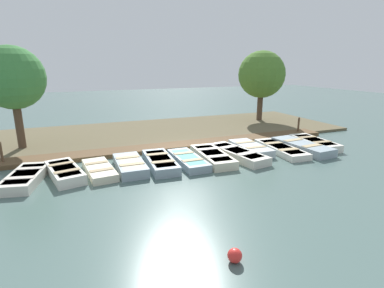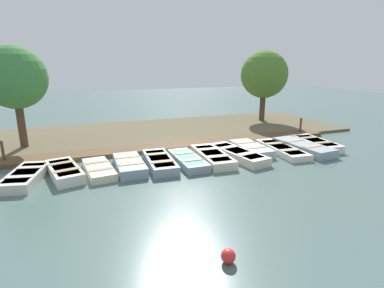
{
  "view_description": "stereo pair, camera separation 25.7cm",
  "coord_description": "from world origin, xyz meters",
  "px_view_note": "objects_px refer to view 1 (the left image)",
  "views": [
    {
      "loc": [
        13.55,
        -5.2,
        4.35
      ],
      "look_at": [
        0.72,
        -0.05,
        0.65
      ],
      "focal_mm": 28.0,
      "sensor_mm": 36.0,
      "label": 1
    },
    {
      "loc": [
        13.64,
        -4.96,
        4.35
      ],
      "look_at": [
        0.72,
        -0.05,
        0.65
      ],
      "focal_mm": 28.0,
      "sensor_mm": 36.0,
      "label": 2
    }
  ],
  "objects_px": {
    "rowboat_1": "(65,172)",
    "rowboat_4": "(160,162)",
    "rowboat_0": "(26,177)",
    "rowboat_8": "(250,148)",
    "rowboat_9": "(281,149)",
    "buoy": "(235,256)",
    "mooring_post_far": "(298,126)",
    "rowboat_3": "(130,165)",
    "rowboat_5": "(188,160)",
    "rowboat_11": "(314,143)",
    "mooring_post_near": "(1,154)",
    "rowboat_7": "(237,154)",
    "rowboat_2": "(99,170)",
    "rowboat_6": "(212,156)",
    "rowboat_10": "(302,146)",
    "park_tree_far_left": "(12,78)",
    "park_tree_left": "(262,75)"
  },
  "relations": [
    {
      "from": "rowboat_1",
      "to": "park_tree_far_left",
      "type": "xyz_separation_m",
      "value": [
        -4.92,
        -2.06,
        3.46
      ]
    },
    {
      "from": "rowboat_11",
      "to": "rowboat_8",
      "type": "bearing_deg",
      "value": -90.88
    },
    {
      "from": "rowboat_10",
      "to": "rowboat_3",
      "type": "bearing_deg",
      "value": -96.79
    },
    {
      "from": "rowboat_1",
      "to": "park_tree_left",
      "type": "height_order",
      "value": "park_tree_left"
    },
    {
      "from": "rowboat_1",
      "to": "park_tree_left",
      "type": "distance_m",
      "value": 16.01
    },
    {
      "from": "rowboat_0",
      "to": "rowboat_8",
      "type": "xyz_separation_m",
      "value": [
        -0.3,
        10.12,
        0.01
      ]
    },
    {
      "from": "rowboat_11",
      "to": "mooring_post_far",
      "type": "bearing_deg",
      "value": 160.35
    },
    {
      "from": "rowboat_5",
      "to": "rowboat_6",
      "type": "distance_m",
      "value": 1.23
    },
    {
      "from": "rowboat_4",
      "to": "rowboat_11",
      "type": "height_order",
      "value": "rowboat_11"
    },
    {
      "from": "rowboat_3",
      "to": "rowboat_11",
      "type": "xyz_separation_m",
      "value": [
        -0.02,
        10.02,
        -0.01
      ]
    },
    {
      "from": "rowboat_1",
      "to": "rowboat_9",
      "type": "height_order",
      "value": "rowboat_1"
    },
    {
      "from": "rowboat_11",
      "to": "rowboat_7",
      "type": "bearing_deg",
      "value": -82.93
    },
    {
      "from": "rowboat_1",
      "to": "mooring_post_far",
      "type": "bearing_deg",
      "value": 87.47
    },
    {
      "from": "buoy",
      "to": "park_tree_left",
      "type": "distance_m",
      "value": 17.95
    },
    {
      "from": "park_tree_far_left",
      "to": "park_tree_left",
      "type": "height_order",
      "value": "park_tree_left"
    },
    {
      "from": "rowboat_1",
      "to": "park_tree_far_left",
      "type": "height_order",
      "value": "park_tree_far_left"
    },
    {
      "from": "rowboat_11",
      "to": "mooring_post_far",
      "type": "height_order",
      "value": "mooring_post_far"
    },
    {
      "from": "mooring_post_near",
      "to": "mooring_post_far",
      "type": "relative_size",
      "value": 1.0
    },
    {
      "from": "rowboat_9",
      "to": "buoy",
      "type": "relative_size",
      "value": 10.45
    },
    {
      "from": "rowboat_4",
      "to": "rowboat_8",
      "type": "relative_size",
      "value": 1.13
    },
    {
      "from": "rowboat_5",
      "to": "mooring_post_near",
      "type": "height_order",
      "value": "mooring_post_near"
    },
    {
      "from": "rowboat_1",
      "to": "rowboat_4",
      "type": "xyz_separation_m",
      "value": [
        0.13,
        3.88,
        -0.01
      ]
    },
    {
      "from": "rowboat_9",
      "to": "buoy",
      "type": "distance_m",
      "value": 9.53
    },
    {
      "from": "buoy",
      "to": "rowboat_5",
      "type": "bearing_deg",
      "value": 167.52
    },
    {
      "from": "mooring_post_near",
      "to": "mooring_post_far",
      "type": "distance_m",
      "value": 16.3
    },
    {
      "from": "rowboat_2",
      "to": "mooring_post_far",
      "type": "height_order",
      "value": "mooring_post_far"
    },
    {
      "from": "rowboat_0",
      "to": "rowboat_8",
      "type": "relative_size",
      "value": 1.05
    },
    {
      "from": "rowboat_8",
      "to": "rowboat_9",
      "type": "xyz_separation_m",
      "value": [
        0.54,
        1.47,
        -0.04
      ]
    },
    {
      "from": "rowboat_10",
      "to": "rowboat_6",
      "type": "bearing_deg",
      "value": -97.04
    },
    {
      "from": "park_tree_far_left",
      "to": "rowboat_3",
      "type": "bearing_deg",
      "value": 42.65
    },
    {
      "from": "rowboat_2",
      "to": "rowboat_6",
      "type": "xyz_separation_m",
      "value": [
        0.15,
        5.06,
        0.04
      ]
    },
    {
      "from": "mooring_post_near",
      "to": "park_tree_far_left",
      "type": "relative_size",
      "value": 0.21
    },
    {
      "from": "rowboat_5",
      "to": "rowboat_9",
      "type": "distance_m",
      "value": 5.08
    },
    {
      "from": "rowboat_9",
      "to": "mooring_post_far",
      "type": "bearing_deg",
      "value": 132.65
    },
    {
      "from": "rowboat_0",
      "to": "mooring_post_near",
      "type": "height_order",
      "value": "mooring_post_near"
    },
    {
      "from": "rowboat_6",
      "to": "mooring_post_near",
      "type": "bearing_deg",
      "value": -103.88
    },
    {
      "from": "rowboat_3",
      "to": "park_tree_far_left",
      "type": "height_order",
      "value": "park_tree_far_left"
    },
    {
      "from": "rowboat_8",
      "to": "rowboat_9",
      "type": "distance_m",
      "value": 1.56
    },
    {
      "from": "rowboat_8",
      "to": "mooring_post_near",
      "type": "relative_size",
      "value": 2.48
    },
    {
      "from": "rowboat_4",
      "to": "rowboat_3",
      "type": "bearing_deg",
      "value": -88.34
    },
    {
      "from": "rowboat_10",
      "to": "mooring_post_near",
      "type": "xyz_separation_m",
      "value": [
        -3.01,
        -13.97,
        0.34
      ]
    },
    {
      "from": "rowboat_3",
      "to": "rowboat_5",
      "type": "xyz_separation_m",
      "value": [
        0.17,
        2.57,
        -0.03
      ]
    },
    {
      "from": "rowboat_0",
      "to": "rowboat_10",
      "type": "height_order",
      "value": "rowboat_10"
    },
    {
      "from": "rowboat_2",
      "to": "rowboat_6",
      "type": "bearing_deg",
      "value": 82.08
    },
    {
      "from": "rowboat_9",
      "to": "buoy",
      "type": "bearing_deg",
      "value": -39.82
    },
    {
      "from": "buoy",
      "to": "rowboat_2",
      "type": "bearing_deg",
      "value": -161.94
    },
    {
      "from": "mooring_post_near",
      "to": "buoy",
      "type": "xyz_separation_m",
      "value": [
        9.68,
        6.17,
        -0.39
      ]
    },
    {
      "from": "rowboat_1",
      "to": "rowboat_11",
      "type": "bearing_deg",
      "value": 76.64
    },
    {
      "from": "rowboat_8",
      "to": "rowboat_10",
      "type": "relative_size",
      "value": 0.8
    },
    {
      "from": "rowboat_5",
      "to": "buoy",
      "type": "xyz_separation_m",
      "value": [
        6.87,
        -1.52,
        -0.01
      ]
    }
  ]
}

